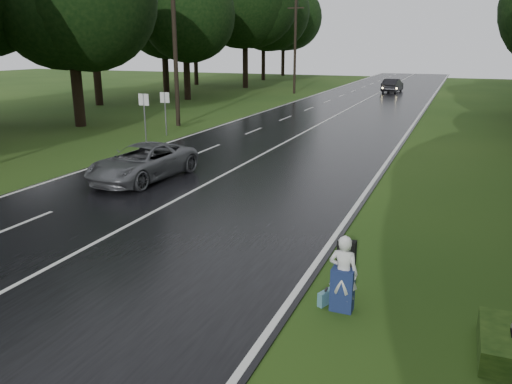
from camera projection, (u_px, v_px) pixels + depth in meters
ground at (49, 269)px, 11.92m from camera, size 160.00×160.00×0.00m
road at (300, 134)px, 29.69m from camera, size 12.00×140.00×0.04m
lane_center at (300, 134)px, 29.68m from camera, size 0.12×140.00×0.01m
grey_car at (143, 162)px, 19.56m from camera, size 2.67×5.08×1.36m
far_car at (392, 85)px, 55.76m from camera, size 1.94×4.61×1.48m
hitchhiker at (343, 276)px, 9.90m from camera, size 0.58×0.52×1.59m
suitcase at (326, 297)px, 10.27m from camera, size 0.27×0.44×0.30m
utility_pole_mid at (178, 126)px, 33.09m from camera, size 1.80×0.28×9.61m
utility_pole_far at (294, 93)px, 54.96m from camera, size 1.80×0.28×9.78m
road_sign_a at (146, 142)px, 27.61m from camera, size 0.62×0.10×2.59m
road_sign_b at (167, 136)px, 29.47m from camera, size 0.60×0.10×2.50m
tree_left_d at (81, 126)px, 32.89m from camera, size 8.66×8.66×13.53m
tree_left_e at (188, 99)px, 48.87m from camera, size 8.69×8.69×13.58m
tree_left_f at (245, 88)px, 62.22m from camera, size 11.68×11.68×18.24m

